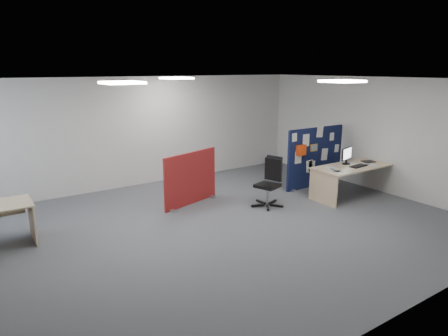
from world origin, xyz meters
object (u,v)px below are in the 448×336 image
red_divider (191,179)px  office_chair (270,179)px  navy_divider (315,157)px  main_desk (350,172)px  monitor_main (347,155)px

red_divider → office_chair: 1.72m
navy_divider → red_divider: bearing=170.4°
main_desk → office_chair: 2.02m
navy_divider → office_chair: bearing=-165.1°
main_desk → monitor_main: (-0.01, 0.13, 0.38)m
red_divider → office_chair: size_ratio=1.42×
main_desk → red_divider: (-3.33, 1.56, -0.00)m
red_divider → office_chair: red_divider is taller
navy_divider → office_chair: size_ratio=1.73×
main_desk → office_chair: (-1.95, 0.53, 0.03)m
red_divider → office_chair: bearing=-53.4°
main_desk → red_divider: red_divider is taller
main_desk → red_divider: bearing=154.9°
office_chair → main_desk: bearing=-32.9°
office_chair → navy_divider: bearing=-2.9°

